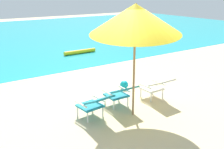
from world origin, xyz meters
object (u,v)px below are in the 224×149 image
beach_ball (124,85)px  swim_buoy (80,52)px  lounge_chair_left (94,103)px  lounge_chair_right (156,86)px  lounge_chair_center (120,93)px  beach_umbrella_center (135,19)px

beach_ball → swim_buoy: bearing=78.0°
lounge_chair_left → lounge_chair_right: (1.99, 0.05, 0.00)m
swim_buoy → lounge_chair_left: bearing=-114.6°
swim_buoy → lounge_chair_center: size_ratio=1.82×
beach_umbrella_center → beach_ball: (0.88, 1.54, -2.17)m
swim_buoy → beach_ball: beach_ball is taller
lounge_chair_left → beach_ball: size_ratio=3.64×
lounge_chair_left → lounge_chair_right: same height
lounge_chair_right → beach_umbrella_center: 2.21m
swim_buoy → lounge_chair_left: 6.76m
lounge_chair_left → lounge_chair_center: 0.90m
lounge_chair_left → beach_umbrella_center: bearing=-19.4°
swim_buoy → beach_umbrella_center: 7.09m
lounge_chair_right → beach_umbrella_center: size_ratio=0.30×
swim_buoy → beach_umbrella_center: beach_umbrella_center is taller
swim_buoy → beach_umbrella_center: bearing=-106.6°
lounge_chair_right → beach_umbrella_center: bearing=-161.5°
lounge_chair_center → beach_umbrella_center: beach_umbrella_center is taller
lounge_chair_left → lounge_chair_center: same height
lounge_chair_center → beach_ball: bearing=49.1°
lounge_chair_right → lounge_chair_left: bearing=-178.6°
lounge_chair_center → lounge_chair_right: 1.12m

